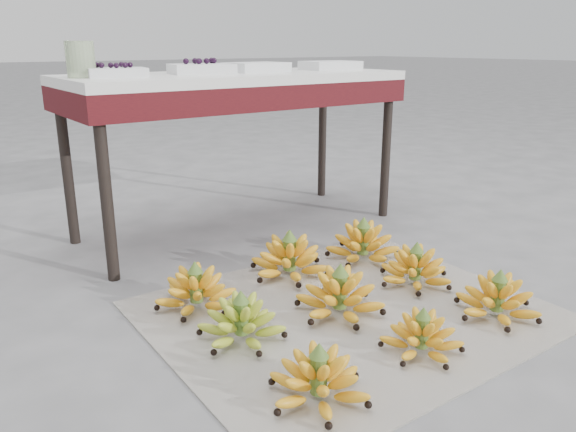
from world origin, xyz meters
TOP-DOWN VIEW (x-y plane):
  - ground at (0.00, 0.00)m, footprint 60.00×60.00m
  - newspaper_mat at (-0.07, -0.06)m, footprint 1.27×1.07m
  - bunch_front_left at (-0.46, -0.38)m, footprint 0.26×0.26m
  - bunch_front_center at (-0.07, -0.38)m, footprint 0.27×0.27m
  - bunch_front_right at (0.31, -0.37)m, footprint 0.35×0.35m
  - bunch_mid_left at (-0.45, -0.01)m, footprint 0.30×0.30m
  - bunch_mid_center at (-0.10, -0.05)m, footprint 0.33×0.33m
  - bunch_mid_right at (0.29, -0.03)m, footprint 0.36×0.36m
  - bunch_back_left at (-0.46, 0.27)m, footprint 0.34×0.34m
  - bunch_back_center at (-0.04, 0.31)m, footprint 0.38×0.38m
  - bunch_back_right at (0.31, 0.27)m, footprint 0.31×0.31m
  - vendor_table at (0.11, 0.94)m, footprint 1.55×0.62m
  - tray_far_left at (-0.45, 0.91)m, footprint 0.25×0.20m
  - tray_left at (-0.06, 0.94)m, footprint 0.30×0.24m
  - tray_right at (0.23, 0.95)m, footprint 0.28×0.21m
  - tray_far_right at (0.65, 0.92)m, footprint 0.28×0.21m
  - glass_jar at (-0.57, 0.95)m, footprint 0.14×0.14m

SIDE VIEW (x-z plane):
  - ground at x=0.00m, z-range 0.00..0.00m
  - newspaper_mat at x=-0.07m, z-range 0.00..0.01m
  - bunch_front_center at x=-0.07m, z-range -0.02..0.13m
  - bunch_front_left at x=-0.46m, z-range -0.02..0.14m
  - bunch_mid_left at x=-0.45m, z-range -0.02..0.14m
  - bunch_front_right at x=0.31m, z-range -0.02..0.15m
  - bunch_mid_right at x=0.29m, z-range -0.02..0.15m
  - bunch_back_left at x=-0.46m, z-range -0.02..0.15m
  - bunch_mid_center at x=-0.10m, z-range -0.02..0.16m
  - bunch_back_right at x=0.31m, z-range -0.02..0.16m
  - bunch_back_center at x=-0.04m, z-range -0.02..0.16m
  - vendor_table at x=0.11m, z-range 0.29..1.03m
  - tray_far_left at x=-0.45m, z-range 0.74..0.79m
  - tray_far_right at x=0.65m, z-range 0.74..0.79m
  - tray_right at x=0.23m, z-range 0.74..0.79m
  - tray_left at x=-0.06m, z-range 0.73..0.80m
  - glass_jar at x=-0.57m, z-range 0.74..0.88m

